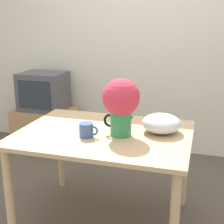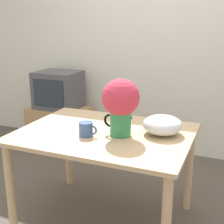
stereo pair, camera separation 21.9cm
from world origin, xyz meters
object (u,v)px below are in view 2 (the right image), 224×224
object	(u,v)px
flower_vase	(121,103)
tv_set	(58,90)
coffee_mug	(86,129)
white_bowl	(162,125)

from	to	relation	value
flower_vase	tv_set	xyz separation A→B (m)	(-1.29, 1.25, -0.26)
coffee_mug	white_bowl	xyz separation A→B (m)	(0.48, 0.24, 0.02)
white_bowl	tv_set	distance (m)	1.91
coffee_mug	white_bowl	world-z (taller)	white_bowl
tv_set	flower_vase	bearing A→B (deg)	-43.96
flower_vase	coffee_mug	size ratio (longest dim) A/B	2.97
coffee_mug	white_bowl	size ratio (longest dim) A/B	0.48
white_bowl	tv_set	size ratio (longest dim) A/B	0.55
flower_vase	white_bowl	distance (m)	0.34
tv_set	coffee_mug	bearing A→B (deg)	-51.48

